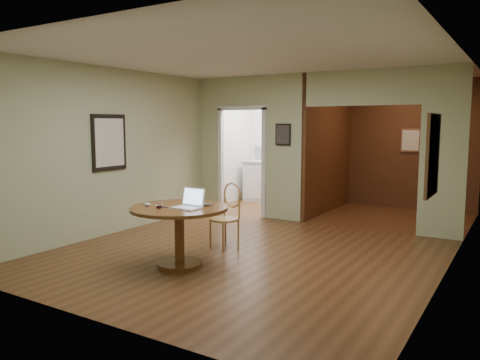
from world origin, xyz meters
The scene contains 11 objects.
floor centered at (0.00, 0.00, 0.00)m, with size 5.00×5.00×0.00m, color #4B2B15.
room_shell centered at (-0.47, 3.10, 1.29)m, with size 5.20×7.50×5.00m.
dining_table centered at (-0.43, -0.78, 0.57)m, with size 1.23×1.23×0.77m.
chair centered at (-0.39, 0.26, 0.53)m, with size 0.50×0.50×0.95m.
open_laptop centered at (-0.27, -0.77, 0.83)m, with size 0.35×0.31×0.24m.
closed_laptop centered at (-0.27, -0.59, 0.78)m, with size 0.32×0.21×0.03m, color #A7A8AC.
mouse centered at (-0.80, -0.95, 0.79)m, with size 0.10×0.05×0.04m, color white.
wine_glass centered at (-0.57, -1.00, 0.81)m, with size 0.09×0.09×0.10m, color white, non-canonical shape.
pen centered at (-0.56, -0.93, 0.77)m, with size 0.01×0.01×0.14m, color navy.
kitchen_cabinet centered at (-1.35, 4.20, 0.47)m, with size 2.06×0.60×0.94m.
grocery_bag centered at (-1.06, 4.20, 1.10)m, with size 0.32×0.28×0.32m, color beige.
Camera 1 is at (3.25, -5.31, 1.80)m, focal length 35.00 mm.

